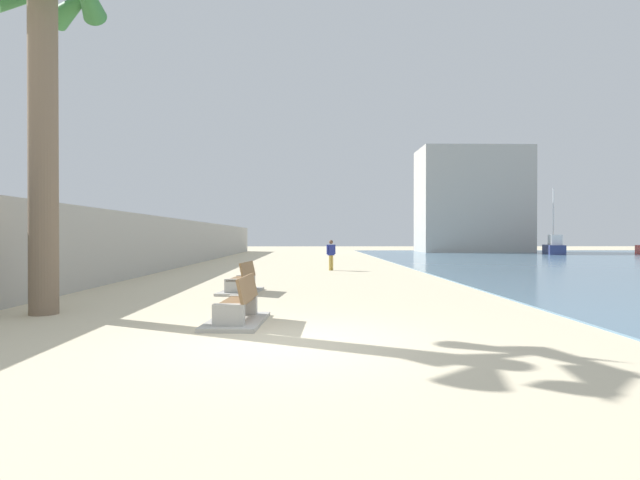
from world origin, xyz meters
The scene contains 8 objects.
ground_plane centered at (0.00, 18.00, 0.00)m, with size 120.00×120.00×0.00m, color beige.
seawall centered at (-7.50, 18.00, 1.40)m, with size 0.80×64.00×2.79m, color #ADAAA3.
palm_tree centered at (-5.71, 2.94, 5.85)m, with size 2.89×3.00×8.34m.
bench_near centered at (-1.09, 1.69, 0.23)m, with size 1.22×2.16×0.98m.
bench_far centered at (-1.79, 7.13, 0.23)m, with size 1.32×2.21×0.98m.
person_walking centered at (1.51, 17.09, 0.92)m, with size 0.48×0.31×1.60m.
boat_nearest centered at (24.35, 38.57, 0.77)m, with size 2.72×4.79×6.53m.
harbor_building centered at (18.79, 46.00, 5.84)m, with size 12.00×6.00×11.68m, color #ADAAA3.
Camera 1 is at (0.39, -8.26, 1.79)m, focal length 27.14 mm.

